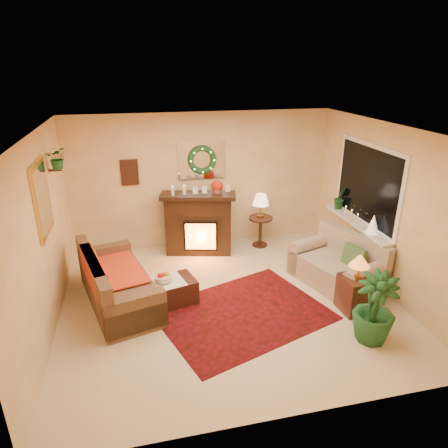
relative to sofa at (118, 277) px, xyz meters
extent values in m
plane|color=beige|center=(1.63, -0.36, -0.43)|extent=(5.00, 5.00, 0.00)
plane|color=white|center=(1.63, -0.36, 2.17)|extent=(5.00, 5.00, 0.00)
plane|color=#EFD88C|center=(1.63, 1.89, 0.87)|extent=(5.00, 5.00, 0.00)
plane|color=#EFD88C|center=(1.63, -2.61, 0.87)|extent=(5.00, 5.00, 0.00)
plane|color=#EFD88C|center=(-0.87, -0.36, 0.87)|extent=(4.50, 4.50, 0.00)
plane|color=#EFD88C|center=(4.13, -0.36, 0.87)|extent=(4.50, 4.50, 0.00)
cube|color=maroon|center=(1.75, -0.72, -0.42)|extent=(2.77, 2.40, 0.01)
cube|color=brown|center=(0.00, 0.00, 0.00)|extent=(1.31, 2.07, 0.83)
cube|color=red|center=(-0.02, 0.19, 0.03)|extent=(0.72, 1.17, 0.02)
cube|color=black|center=(1.47, 1.45, 0.12)|extent=(1.28, 0.66, 1.12)
sphere|color=#AB200B|center=(1.84, 1.47, 0.87)|extent=(0.22, 0.22, 0.22)
cylinder|color=white|center=(1.01, 1.44, 0.83)|extent=(0.06, 0.06, 0.18)
cylinder|color=beige|center=(1.22, 1.44, 0.83)|extent=(0.06, 0.06, 0.19)
cube|color=white|center=(1.63, 1.87, 1.27)|extent=(0.92, 0.02, 0.72)
torus|color=#194719|center=(1.63, 1.83, 1.29)|extent=(0.55, 0.11, 0.55)
cube|color=#381E11|center=(0.28, 1.87, 1.12)|extent=(0.32, 0.03, 0.48)
cube|color=gold|center=(-0.85, -0.06, 1.32)|extent=(0.03, 0.84, 1.00)
imported|color=#194719|center=(-0.71, 0.69, 1.54)|extent=(0.33, 0.28, 0.36)
cube|color=tan|center=(3.46, -0.25, -0.01)|extent=(1.26, 1.65, 0.84)
cube|color=white|center=(4.12, 0.19, 1.12)|extent=(0.03, 1.86, 1.36)
cube|color=black|center=(4.10, 0.19, 1.12)|extent=(0.02, 1.70, 1.22)
cube|color=white|center=(4.01, 0.19, 0.44)|extent=(0.22, 1.86, 0.04)
cone|color=white|center=(4.00, -0.28, 0.61)|extent=(0.21, 0.21, 0.31)
imported|color=#1A3E17|center=(4.04, 0.88, 0.66)|extent=(0.30, 0.24, 0.55)
cylinder|color=#513319|center=(2.71, 1.47, -0.11)|extent=(0.53, 0.53, 0.61)
cone|color=beige|center=(2.69, 1.47, 0.45)|extent=(0.32, 0.32, 0.49)
cube|color=#37220C|center=(3.40, -0.99, -0.16)|extent=(0.47, 0.47, 0.54)
cone|color=orange|center=(3.36, -1.02, 0.32)|extent=(0.29, 0.29, 0.43)
cube|color=black|center=(0.68, -0.21, -0.22)|extent=(0.99, 0.70, 0.38)
cylinder|color=beige|center=(0.66, -0.20, 0.02)|extent=(0.25, 0.25, 0.06)
imported|color=#1D3818|center=(3.25, -1.66, 0.02)|extent=(2.14, 2.14, 2.90)
camera|label=1|loc=(0.38, -5.47, 3.00)|focal=32.00mm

